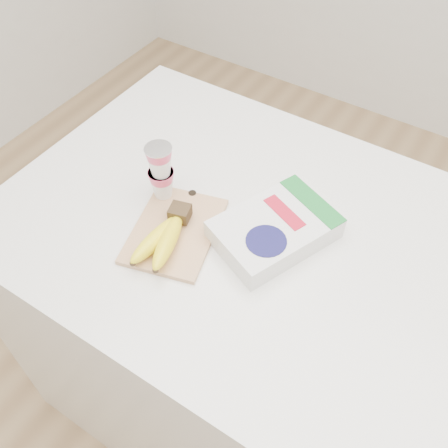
% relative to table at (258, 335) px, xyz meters
% --- Properties ---
extents(room, '(4.00, 4.00, 4.00)m').
position_rel_table_xyz_m(room, '(0.00, 0.00, 0.85)').
color(room, tan).
rests_on(room, ground).
extents(table, '(1.34, 0.89, 1.00)m').
position_rel_table_xyz_m(table, '(0.00, 0.00, 0.00)').
color(table, white).
rests_on(table, ground).
extents(cutting_board, '(0.25, 0.30, 0.01)m').
position_rel_table_xyz_m(cutting_board, '(-0.19, -0.12, 0.51)').
color(cutting_board, tan).
rests_on(cutting_board, table).
extents(bananas, '(0.10, 0.21, 0.06)m').
position_rel_table_xyz_m(bananas, '(-0.18, -0.16, 0.54)').
color(bananas, '#382816').
rests_on(bananas, cutting_board).
extents(yogurt_stack, '(0.07, 0.07, 0.15)m').
position_rel_table_xyz_m(yogurt_stack, '(-0.28, -0.04, 0.60)').
color(yogurt_stack, white).
rests_on(yogurt_stack, cutting_board).
extents(cereal_box, '(0.28, 0.32, 0.06)m').
position_rel_table_xyz_m(cereal_box, '(0.02, -0.00, 0.53)').
color(cereal_box, white).
rests_on(cereal_box, table).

